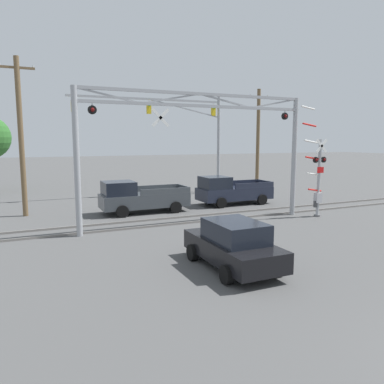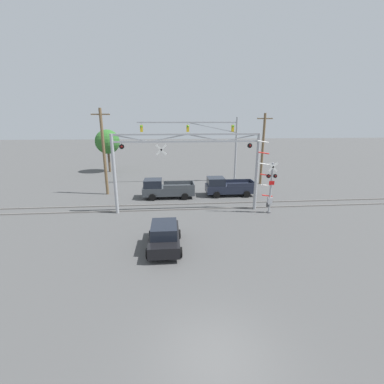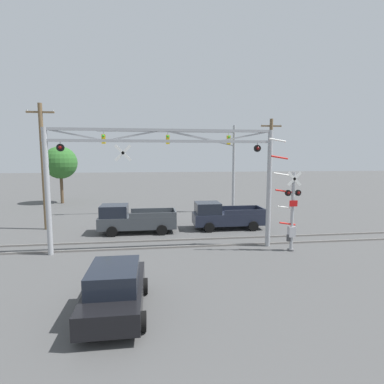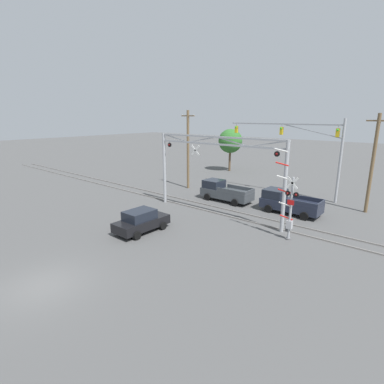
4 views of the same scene
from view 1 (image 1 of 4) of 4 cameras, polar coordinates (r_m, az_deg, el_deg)
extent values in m
cube|color=gray|center=(19.25, 0.76, -4.56)|extent=(80.00, 0.08, 0.10)
cube|color=gray|center=(20.53, -0.95, -3.77)|extent=(80.00, 0.08, 0.10)
cylinder|color=#9EA0A5|center=(16.90, -17.15, 4.31)|extent=(0.27, 0.27, 6.49)
cylinder|color=#9EA0A5|center=(21.74, 15.28, 5.10)|extent=(0.27, 0.27, 6.49)
cube|color=#9EA0A5|center=(18.62, 1.17, 13.00)|extent=(11.99, 0.14, 0.14)
cube|color=#9EA0A5|center=(18.68, 1.17, 14.72)|extent=(11.99, 0.14, 0.14)
cube|color=#9EA0A5|center=(17.23, -12.57, 14.17)|extent=(2.95, 0.08, 0.64)
cube|color=#9EA0A5|center=(18.07, -3.16, 14.04)|extent=(2.95, 0.08, 0.64)
cube|color=#9EA0A5|center=(19.32, 5.21, 13.62)|extent=(2.95, 0.08, 0.64)
cube|color=#9EA0A5|center=(20.91, 12.40, 13.03)|extent=(2.95, 0.08, 0.64)
cylinder|color=black|center=(17.03, -14.96, 12.00)|extent=(0.38, 0.10, 0.38)
sphere|color=#590C0C|center=(16.96, -14.92, 12.02)|extent=(0.18, 0.18, 0.18)
cylinder|color=#9EA0A5|center=(17.05, -14.99, 12.80)|extent=(0.04, 0.04, 0.10)
cylinder|color=black|center=(21.30, 13.96, 11.15)|extent=(0.38, 0.10, 0.38)
sphere|color=#590C0C|center=(21.25, 14.07, 11.16)|extent=(0.18, 0.18, 0.18)
cylinder|color=#9EA0A5|center=(21.32, 13.98, 11.80)|extent=(0.04, 0.04, 0.10)
cube|color=white|center=(17.70, -4.82, 11.23)|extent=(0.88, 0.03, 0.88)
cube|color=white|center=(17.70, -4.82, 11.23)|extent=(0.88, 0.03, 0.88)
cylinder|color=black|center=(17.67, -4.79, 11.23)|extent=(0.04, 0.04, 0.02)
cylinder|color=#9EA0A5|center=(21.69, 18.75, 1.97)|extent=(0.16, 0.16, 4.24)
cylinder|color=#59595B|center=(21.98, 18.51, -3.41)|extent=(0.35, 0.35, 0.10)
cube|color=white|center=(21.51, 19.16, 6.64)|extent=(0.78, 0.03, 0.78)
cube|color=white|center=(21.51, 19.16, 6.64)|extent=(0.78, 0.03, 0.78)
cylinder|color=black|center=(21.49, 19.21, 6.64)|extent=(0.04, 0.04, 0.02)
cylinder|color=black|center=(21.42, 18.32, 4.67)|extent=(0.32, 0.09, 0.32)
sphere|color=#590C0C|center=(21.38, 18.43, 4.66)|extent=(0.16, 0.16, 0.16)
cylinder|color=black|center=(21.81, 19.41, 4.67)|extent=(0.32, 0.09, 0.32)
sphere|color=#590C0C|center=(21.76, 19.52, 4.66)|extent=(0.16, 0.16, 0.16)
cube|color=#9EA0A5|center=(21.61, 18.87, 4.67)|extent=(0.64, 0.06, 0.06)
cube|color=red|center=(21.57, 18.99, 3.19)|extent=(0.44, 0.02, 0.32)
cube|color=#B2B2B7|center=(21.82, 18.63, -0.83)|extent=(0.36, 0.28, 0.56)
cylinder|color=red|center=(21.59, 18.19, 0.28)|extent=(0.89, 0.09, 0.23)
cylinder|color=white|center=(21.40, 18.01, 2.60)|extent=(0.89, 0.09, 0.23)
cylinder|color=red|center=(21.25, 17.83, 4.95)|extent=(0.89, 0.09, 0.23)
cylinder|color=white|center=(21.13, 17.65, 7.33)|extent=(0.89, 0.09, 0.23)
cylinder|color=red|center=(21.06, 17.46, 9.74)|extent=(0.89, 0.09, 0.23)
cylinder|color=white|center=(21.02, 17.27, 12.16)|extent=(0.89, 0.09, 0.23)
cube|color=#3F3F42|center=(21.78, 18.34, -1.75)|extent=(0.24, 0.12, 0.36)
cylinder|color=#9EA0A5|center=(30.80, 4.06, 7.33)|extent=(0.24, 0.24, 7.83)
cube|color=#9EA0A5|center=(28.64, -6.61, 13.90)|extent=(11.78, 0.14, 0.14)
cube|color=#9EA0A5|center=(29.62, -1.03, 12.58)|extent=(5.91, 0.08, 1.28)
cylinder|color=#9EA0A5|center=(27.46, -17.69, 13.53)|extent=(0.04, 0.04, 0.30)
cube|color=gold|center=(27.41, -17.64, 12.42)|extent=(0.30, 0.26, 0.78)
sphere|color=green|center=(27.27, -17.62, 12.99)|extent=(0.18, 0.18, 0.18)
cylinder|color=#9EA0A5|center=(28.62, -6.61, 13.60)|extent=(0.04, 0.04, 0.30)
cube|color=gold|center=(28.57, -6.59, 12.53)|extent=(0.30, 0.26, 0.78)
sphere|color=green|center=(28.44, -6.49, 13.07)|extent=(0.18, 0.18, 0.18)
cylinder|color=#9EA0A5|center=(30.70, 3.28, 13.25)|extent=(0.04, 0.04, 0.30)
cube|color=gold|center=(30.66, 3.27, 12.24)|extent=(0.30, 0.26, 0.78)
sphere|color=green|center=(30.53, 3.42, 12.75)|extent=(0.18, 0.18, 0.18)
cube|color=#3D4247|center=(22.08, -7.23, -1.21)|extent=(5.08, 1.90, 0.78)
cube|color=black|center=(21.58, -11.13, 0.57)|extent=(1.73, 1.75, 0.77)
cube|color=#3D4247|center=(21.45, -4.07, 0.09)|extent=(2.95, 0.08, 0.35)
cube|color=#3D4247|center=(23.15, -5.64, 0.64)|extent=(2.95, 0.08, 0.35)
cube|color=#3D4247|center=(22.85, -1.28, 0.58)|extent=(0.10, 1.82, 0.35)
cylinder|color=black|center=(20.82, -10.57, -2.93)|extent=(0.68, 0.24, 0.68)
cylinder|color=black|center=(22.67, -11.74, -2.08)|extent=(0.68, 0.24, 0.68)
cylinder|color=black|center=(21.77, -2.50, -2.33)|extent=(0.68, 0.24, 0.68)
cylinder|color=black|center=(23.54, -4.25, -1.57)|extent=(0.68, 0.24, 0.68)
cube|color=#1E2333|center=(24.89, 6.49, -0.18)|extent=(4.92, 1.90, 0.78)
cube|color=black|center=(24.07, 3.51, 1.45)|extent=(1.68, 1.75, 0.77)
cube|color=#1E2333|center=(24.55, 9.49, 0.98)|extent=(2.85, 0.08, 0.35)
cube|color=#1E2333|center=(26.07, 7.26, 1.43)|extent=(2.85, 0.08, 0.35)
cube|color=#1E2333|center=(26.13, 11.06, 1.36)|extent=(0.10, 1.82, 0.35)
cylinder|color=black|center=(23.37, 4.47, -1.64)|extent=(0.68, 0.24, 0.68)
cylinder|color=black|center=(25.05, 2.35, -0.98)|extent=(0.68, 0.24, 0.68)
cylinder|color=black|center=(24.97, 10.62, -1.14)|extent=(0.68, 0.24, 0.68)
cylinder|color=black|center=(26.55, 8.25, -0.55)|extent=(0.68, 0.24, 0.68)
cube|color=black|center=(12.59, 6.18, -8.69)|extent=(1.77, 4.02, 0.65)
cube|color=black|center=(12.28, 6.61, -5.96)|extent=(1.51, 2.09, 0.66)
cylinder|color=black|center=(13.31, 0.10, -9.19)|extent=(0.24, 0.58, 0.58)
cylinder|color=black|center=(14.12, 6.82, -8.24)|extent=(0.24, 0.58, 0.58)
cylinder|color=black|center=(11.27, 5.31, -12.43)|extent=(0.24, 0.58, 0.58)
cylinder|color=black|center=(12.22, 12.80, -10.97)|extent=(0.24, 0.58, 0.58)
cylinder|color=brown|center=(22.57, -24.61, 7.47)|extent=(0.28, 0.28, 8.63)
cube|color=brown|center=(22.90, -25.16, 16.80)|extent=(1.80, 0.12, 0.12)
cylinder|color=silver|center=(22.93, -23.03, 17.15)|extent=(0.08, 0.08, 0.12)
cylinder|color=brown|center=(31.04, 10.00, 7.63)|extent=(0.28, 0.28, 8.25)
cube|color=brown|center=(31.23, 10.16, 14.11)|extent=(1.80, 0.12, 0.12)
cylinder|color=silver|center=(30.79, 8.87, 14.42)|extent=(0.08, 0.08, 0.12)
cylinder|color=silver|center=(31.71, 11.43, 14.17)|extent=(0.08, 0.08, 0.12)
camera|label=2|loc=(8.40, 99.48, 22.32)|focal=24.00mm
camera|label=3|loc=(7.54, 59.92, 10.30)|focal=28.00mm
camera|label=4|loc=(22.36, 74.08, 12.14)|focal=28.00mm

